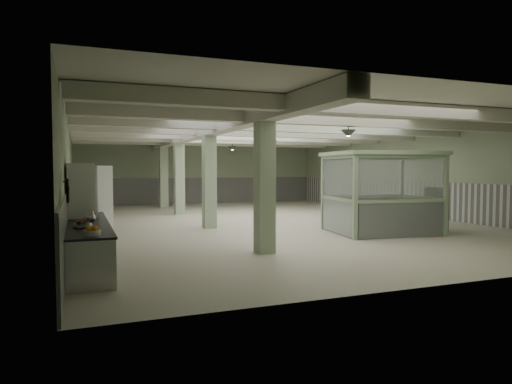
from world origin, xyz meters
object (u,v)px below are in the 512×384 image
object	(u,v)px
prep_counter	(88,243)
filing_cabinet	(436,209)
walkin_cooler	(83,207)
guard_booth	(381,178)

from	to	relation	value
prep_counter	filing_cabinet	xyz separation A→B (m)	(10.80, 1.44, 0.26)
walkin_cooler	guard_booth	bearing A→B (deg)	-0.67
guard_booth	walkin_cooler	bearing A→B (deg)	-172.67
guard_booth	prep_counter	bearing A→B (deg)	-160.66
filing_cabinet	prep_counter	bearing A→B (deg)	-170.61
prep_counter	walkin_cooler	bearing A→B (deg)	92.55
prep_counter	filing_cabinet	bearing A→B (deg)	7.58
guard_booth	filing_cabinet	distance (m)	2.23
prep_counter	guard_booth	xyz separation A→B (m)	(8.86, 1.78, 1.29)
guard_booth	filing_cabinet	world-z (taller)	guard_booth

